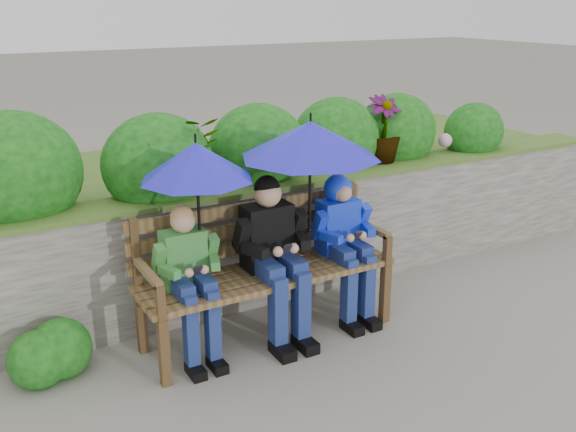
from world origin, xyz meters
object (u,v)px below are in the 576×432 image
umbrella_right (310,140)px  boy_left (189,274)px  umbrella_left (196,161)px  park_bench (263,261)px  boy_middle (274,250)px  boy_right (344,234)px

umbrella_right → boy_left: bearing=-178.2°
umbrella_left → park_bench: bearing=3.8°
park_bench → boy_left: size_ratio=1.73×
boy_middle → boy_left: bearing=178.9°
boy_left → umbrella_right: 1.31m
park_bench → boy_right: 0.70m
park_bench → boy_right: bearing=-6.9°
boy_left → umbrella_right: (1.00, 0.03, 0.84)m
boy_middle → umbrella_right: 0.86m
boy_left → boy_middle: bearing=-1.1°
boy_middle → umbrella_right: size_ratio=1.19×
park_bench → boy_middle: (0.04, -0.10, 0.12)m
boy_left → boy_right: bearing=0.4°
boy_middle → umbrella_left: size_ratio=1.44×
boy_right → umbrella_left: umbrella_left is taller
umbrella_left → umbrella_right: 0.89m
boy_right → umbrella_left: 1.40m
boy_left → boy_right: boy_right is taller
park_bench → umbrella_right: umbrella_right is taller
umbrella_right → boy_right: bearing=-4.1°
boy_middle → boy_right: 0.64m
boy_left → boy_middle: 0.67m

